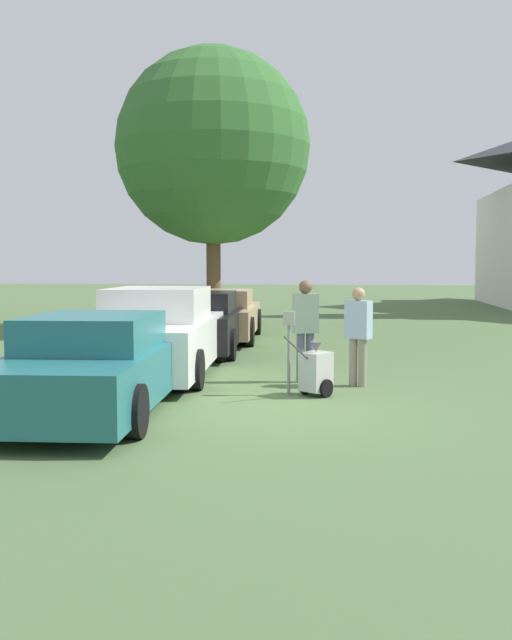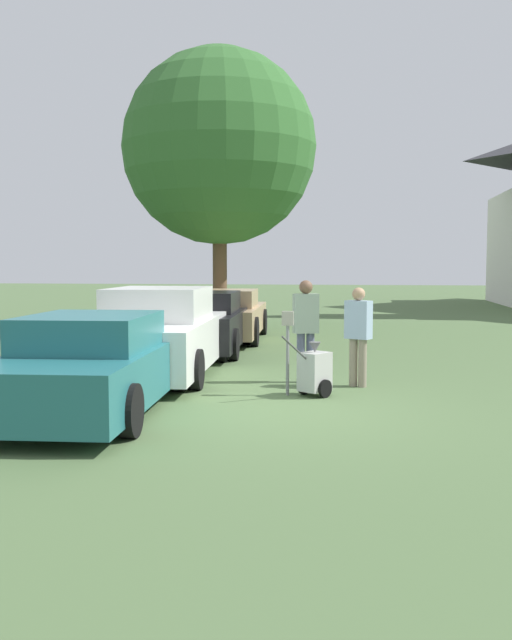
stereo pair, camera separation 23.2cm
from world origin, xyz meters
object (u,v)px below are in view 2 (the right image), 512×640
object	(u,v)px
parking_meter	(288,337)
equipment_cart	(315,371)
parked_car_teal	(95,365)
parked_car_tan	(224,316)
parked_car_black	(202,323)
person_worker	(306,324)
parked_car_white	(162,334)
person_supervisor	(358,331)

from	to	relation	value
parking_meter	equipment_cart	bearing A→B (deg)	-1.32
parked_car_teal	equipment_cart	world-z (taller)	parked_car_teal
parked_car_tan	parked_car_black	bearing A→B (deg)	-93.79
person_worker	equipment_cart	world-z (taller)	person_worker
parked_car_teal	equipment_cart	bearing A→B (deg)	23.99
parked_car_white	person_supervisor	world-z (taller)	person_supervisor
parked_car_teal	parked_car_white	world-z (taller)	parked_car_white
parked_car_white	parking_meter	distance (m)	3.11
parked_car_teal	parked_car_black	bearing A→B (deg)	86.21
parked_car_black	equipment_cart	bearing A→B (deg)	-64.00
equipment_cart	parked_car_white	bearing A→B (deg)	-175.73
parking_meter	equipment_cart	size ratio (longest dim) A/B	1.32
person_worker	parked_car_teal	bearing A→B (deg)	27.53
parked_car_black	person_supervisor	distance (m)	5.55
parked_car_white	person_worker	distance (m)	2.78
parked_car_teal	parked_car_black	size ratio (longest dim) A/B	1.04
parked_car_black	person_worker	distance (m)	4.77
parking_meter	person_worker	distance (m)	1.28
parking_meter	person_supervisor	bearing A→B (deg)	41.66
equipment_cart	parked_car_black	bearing A→B (deg)	155.31
parked_car_white	person_worker	world-z (taller)	person_worker
parking_meter	parked_car_teal	bearing A→B (deg)	-148.28
parked_car_black	equipment_cart	distance (m)	5.97
parked_car_black	equipment_cart	world-z (taller)	parked_car_black
parked_car_teal	person_worker	world-z (taller)	person_worker
parked_car_teal	parking_meter	size ratio (longest dim) A/B	3.82
parked_car_teal	parking_meter	xyz separation A→B (m)	(2.54, 1.57, 0.28)
parked_car_white	equipment_cart	xyz separation A→B (m)	(2.96, -1.80, -0.35)
parked_car_white	parked_car_black	size ratio (longest dim) A/B	1.12
parked_car_tan	parked_car_white	bearing A→B (deg)	-93.78
parked_car_teal	parking_meter	bearing A→B (deg)	27.93
parked_car_tan	parking_meter	bearing A→B (deg)	-75.81
parked_car_teal	person_supervisor	bearing A→B (deg)	31.17
person_supervisor	parking_meter	bearing A→B (deg)	69.64
parked_car_white	parked_car_tan	world-z (taller)	parked_car_white
parked_car_tan	equipment_cart	size ratio (longest dim) A/B	5.00
person_worker	equipment_cart	distance (m)	1.44
parked_car_teal	parked_car_tan	bearing A→B (deg)	86.21
parked_car_tan	equipment_cart	world-z (taller)	parked_car_tan
parked_car_tan	equipment_cart	xyz separation A→B (m)	(2.96, -7.83, -0.27)
parked_car_white	parked_car_tan	size ratio (longest dim) A/B	1.09
parked_car_teal	parking_meter	world-z (taller)	parked_car_teal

